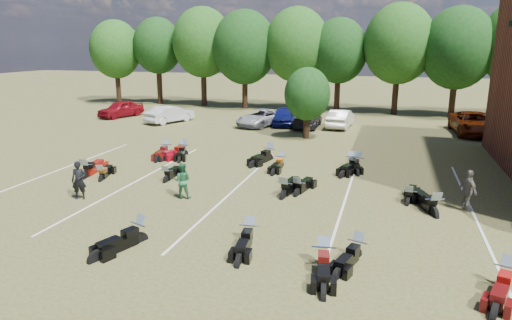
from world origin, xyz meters
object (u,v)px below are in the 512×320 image
at_px(motorcycle_7, 86,178).
at_px(motorcycle_14, 166,155).
at_px(car_0, 121,109).
at_px(person_grey, 468,190).
at_px(person_green, 182,181).
at_px(motorcycle_3, 249,242).
at_px(person_black, 79,180).
at_px(car_4, 284,116).

distance_m(motorcycle_7, motorcycle_14, 5.69).
xyz_separation_m(car_0, motorcycle_7, (9.11, -17.43, -0.74)).
bearing_deg(person_grey, person_green, 71.43).
relative_size(motorcycle_3, motorcycle_7, 0.89).
distance_m(person_black, person_grey, 16.02).
distance_m(person_green, motorcycle_7, 6.17).
distance_m(person_green, motorcycle_3, 5.47).
xyz_separation_m(person_black, motorcycle_14, (-0.20, 8.25, -0.83)).
distance_m(car_0, person_green, 24.13).
relative_size(person_black, motorcycle_3, 0.75).
bearing_deg(person_black, motorcycle_7, 99.72).
height_order(motorcycle_7, motorcycle_14, motorcycle_7).
bearing_deg(motorcycle_3, motorcycle_7, 147.89).
bearing_deg(motorcycle_3, motorcycle_14, 123.21).
bearing_deg(person_grey, person_black, 73.94).
distance_m(person_black, motorcycle_14, 8.30).
height_order(car_4, motorcycle_7, car_4).
bearing_deg(person_black, car_0, 95.36).
height_order(car_4, person_grey, person_grey).
bearing_deg(person_grey, car_4, 6.22).
relative_size(car_0, person_grey, 2.58).
bearing_deg(motorcycle_3, person_black, 159.43).
height_order(person_green, motorcycle_7, person_green).
bearing_deg(car_0, person_black, -43.48).
bearing_deg(motorcycle_3, person_grey, 29.84).
relative_size(person_grey, motorcycle_14, 0.73).
distance_m(car_4, person_black, 20.79).
height_order(motorcycle_3, motorcycle_14, motorcycle_14).
distance_m(person_green, person_grey, 11.67).
relative_size(car_0, car_4, 1.01).
xyz_separation_m(motorcycle_7, motorcycle_14, (1.59, 5.47, 0.00)).
xyz_separation_m(person_green, motorcycle_7, (-5.96, 1.42, -0.78)).
height_order(car_4, motorcycle_14, car_4).
distance_m(motorcycle_3, motorcycle_7, 11.22).
bearing_deg(motorcycle_14, motorcycle_3, -60.42).
relative_size(person_black, person_green, 1.06).
height_order(person_black, person_grey, person_grey).
relative_size(person_green, person_grey, 0.93).
bearing_deg(car_4, person_green, -98.91).
height_order(person_black, motorcycle_14, person_black).
height_order(car_0, motorcycle_7, car_0).
distance_m(car_0, motorcycle_7, 19.68).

